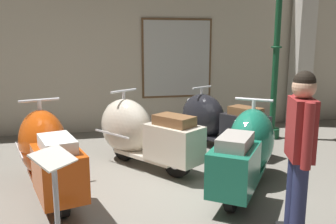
{
  "coord_description": "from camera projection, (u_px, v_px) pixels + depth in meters",
  "views": [
    {
      "loc": [
        -0.84,
        -3.82,
        1.82
      ],
      "look_at": [
        0.19,
        0.98,
        0.83
      ],
      "focal_mm": 38.69,
      "sensor_mm": 36.0,
      "label": 1
    }
  ],
  "objects": [
    {
      "name": "scooter_1",
      "position": [
        139.0,
        132.0,
        5.23
      ],
      "size": [
        1.47,
        1.73,
        1.09
      ],
      "rotation": [
        0.0,
        0.0,
        2.21
      ],
      "color": "black",
      "rests_on": "ground"
    },
    {
      "name": "scooter_3",
      "position": [
        215.0,
        121.0,
        6.12
      ],
      "size": [
        1.26,
        1.68,
        1.02
      ],
      "rotation": [
        0.0,
        0.0,
        2.11
      ],
      "color": "black",
      "rests_on": "ground"
    },
    {
      "name": "scooter_0",
      "position": [
        47.0,
        152.0,
        4.31
      ],
      "size": [
        0.99,
        1.86,
        1.1
      ],
      "rotation": [
        0.0,
        0.0,
        1.85
      ],
      "color": "black",
      "rests_on": "ground"
    },
    {
      "name": "showroom_back_wall",
      "position": [
        139.0,
        40.0,
        7.16
      ],
      "size": [
        18.0,
        0.63,
        3.59
      ],
      "color": "#BCB29E",
      "rests_on": "ground"
    },
    {
      "name": "scooter_2",
      "position": [
        247.0,
        149.0,
        4.45
      ],
      "size": [
        1.44,
        1.72,
        1.08
      ],
      "rotation": [
        0.0,
        0.0,
        0.94
      ],
      "color": "black",
      "rests_on": "ground"
    },
    {
      "name": "ground_plane",
      "position": [
        170.0,
        199.0,
        4.2
      ],
      "size": [
        60.0,
        60.0,
        0.0
      ],
      "primitive_type": "plane",
      "color": "slate"
    },
    {
      "name": "info_stanchion",
      "position": [
        57.0,
        218.0,
        2.93
      ],
      "size": [
        0.38,
        0.39,
        0.97
      ],
      "color": "#333338",
      "rests_on": "ground"
    },
    {
      "name": "lamppost",
      "position": [
        276.0,
        51.0,
        6.48
      ],
      "size": [
        0.28,
        0.28,
        3.15
      ],
      "color": "#144728",
      "rests_on": "ground"
    },
    {
      "name": "visitor_0",
      "position": [
        300.0,
        145.0,
        3.21
      ],
      "size": [
        0.33,
        0.51,
        1.56
      ],
      "rotation": [
        0.0,
        0.0,
        2.83
      ],
      "color": "black",
      "rests_on": "ground"
    }
  ]
}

